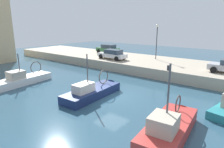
# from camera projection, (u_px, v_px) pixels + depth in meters

# --- Properties ---
(water_surface) EXTENTS (80.00, 80.00, 0.00)m
(water_surface) POSITION_uv_depth(u_px,v_px,m) (112.00, 96.00, 17.13)
(water_surface) COLOR #2D5166
(water_surface) RESTS_ON ground
(quay_wall) EXTENTS (9.00, 56.00, 1.20)m
(quay_wall) POSITION_uv_depth(u_px,v_px,m) (166.00, 67.00, 25.72)
(quay_wall) COLOR #ADA08C
(quay_wall) RESTS_ON ground
(fishing_boat_red) EXTENTS (6.48, 2.43, 5.12)m
(fishing_boat_red) POSITION_uv_depth(u_px,v_px,m) (170.00, 131.00, 11.23)
(fishing_boat_red) COLOR #BC3833
(fishing_boat_red) RESTS_ON ground
(fishing_boat_white) EXTENTS (6.77, 2.29, 4.02)m
(fishing_boat_white) POSITION_uv_depth(u_px,v_px,m) (27.00, 82.00, 20.80)
(fishing_boat_white) COLOR white
(fishing_boat_white) RESTS_ON ground
(fishing_boat_navy) EXTENTS (6.66, 2.21, 4.64)m
(fishing_boat_navy) POSITION_uv_depth(u_px,v_px,m) (95.00, 94.00, 17.13)
(fishing_boat_navy) COLOR navy
(fishing_boat_navy) RESTS_ON ground
(parked_car_green) EXTENTS (1.96, 3.97, 1.48)m
(parked_car_green) POSITION_uv_depth(u_px,v_px,m) (108.00, 49.00, 33.63)
(parked_car_green) COLOR #387547
(parked_car_green) RESTS_ON quay_wall
(parked_car_white) EXTENTS (1.99, 4.39, 1.38)m
(parked_car_white) POSITION_uv_depth(u_px,v_px,m) (113.00, 54.00, 27.83)
(parked_car_white) COLOR silver
(parked_car_white) RESTS_ON quay_wall
(mooring_bollard_mid) EXTENTS (0.28, 0.28, 0.55)m
(mooring_bollard_mid) POSITION_uv_depth(u_px,v_px,m) (168.00, 68.00, 21.15)
(mooring_bollard_mid) COLOR #2D2D33
(mooring_bollard_mid) RESTS_ON quay_wall
(quay_streetlamp) EXTENTS (0.36, 0.36, 4.83)m
(quay_streetlamp) POSITION_uv_depth(u_px,v_px,m) (157.00, 36.00, 27.24)
(quay_streetlamp) COLOR #38383D
(quay_streetlamp) RESTS_ON quay_wall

